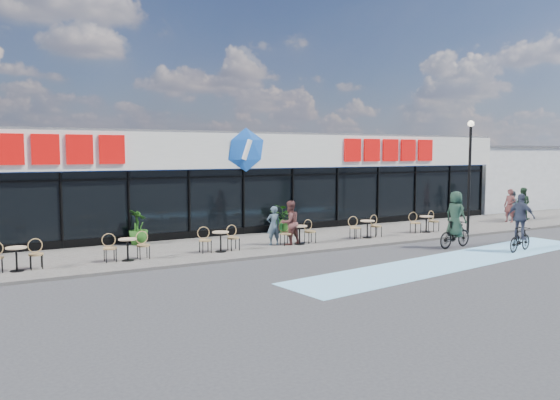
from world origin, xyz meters
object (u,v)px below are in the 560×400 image
patron_right (290,223)px  pedestrian_a (510,206)px  potted_plant_mid (283,218)px  lamp_post (470,166)px  potted_plant_left (138,227)px  patron_left (273,226)px  potted_plant_right (277,220)px  cyclist_b (455,225)px  pedestrian_c (512,206)px  pedestrian_b (522,203)px  cyclist_a (521,227)px

patron_right → pedestrian_a: size_ratio=1.00×
potted_plant_mid → lamp_post: bearing=-32.0°
potted_plant_left → patron_left: patron_left is taller
potted_plant_right → potted_plant_left: bearing=-179.7°
potted_plant_mid → cyclist_b: bearing=-57.5°
potted_plant_mid → patron_left: bearing=-125.7°
pedestrian_c → patron_left: bearing=-26.5°
potted_plant_mid → patron_left: 3.51m
patron_left → pedestrian_c: 14.64m
patron_left → patron_right: size_ratio=0.88×
pedestrian_b → potted_plant_right: bearing=59.4°
potted_plant_right → patron_right: bearing=-109.7°
potted_plant_right → cyclist_b: 7.65m
potted_plant_right → cyclist_b: (4.43, -6.23, 0.25)m
cyclist_a → patron_right: bearing=144.6°
potted_plant_left → patron_right: bearing=-29.8°
patron_left → pedestrian_b: pedestrian_b is taller
potted_plant_left → potted_plant_mid: 6.61m
lamp_post → pedestrian_c: size_ratio=3.18×
pedestrian_a → potted_plant_right: bearing=-109.4°
patron_left → patron_right: bearing=162.3°
pedestrian_a → pedestrian_c: size_ratio=1.10×
potted_plant_mid → patron_right: (-1.46, -3.10, 0.23)m
lamp_post → pedestrian_b: size_ratio=2.91×
potted_plant_mid → cyclist_a: 9.82m
potted_plant_left → patron_left: (4.56, -2.70, 0.07)m
patron_right → potted_plant_right: bearing=-118.3°
pedestrian_a → potted_plant_left: bearing=-105.5°
potted_plant_right → patron_right: (-1.07, -2.98, 0.30)m
potted_plant_left → cyclist_b: 12.32m
potted_plant_left → potted_plant_right: size_ratio=1.23×
patron_left → cyclist_b: (6.09, -3.50, 0.05)m
patron_left → cyclist_a: cyclist_a is taller
pedestrian_a → pedestrian_b: pedestrian_a is taller
potted_plant_mid → potted_plant_right: potted_plant_mid is taller
potted_plant_left → patron_right: 5.93m
lamp_post → pedestrian_c: 6.38m
cyclist_b → pedestrian_a: bearing=25.2°
potted_plant_mid → cyclist_a: cyclist_a is taller
potted_plant_mid → pedestrian_a: pedestrian_a is taller
pedestrian_c → patron_right: bearing=-25.3°
potted_plant_left → cyclist_a: cyclist_a is taller
lamp_post → potted_plant_right: size_ratio=4.44×
potted_plant_left → pedestrian_c: 19.30m
patron_right → cyclist_a: (7.03, -4.98, -0.05)m
pedestrian_c → cyclist_b: cyclist_b is taller
potted_plant_mid → pedestrian_c: (12.58, -2.23, 0.15)m
potted_plant_right → pedestrian_a: bearing=-11.6°
patron_right → pedestrian_b: patron_right is taller
lamp_post → potted_plant_left: bearing=162.8°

